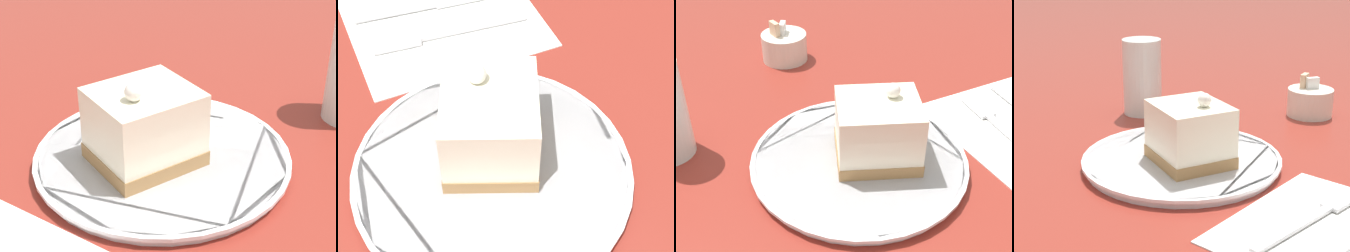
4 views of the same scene
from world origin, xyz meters
TOP-DOWN VIEW (x-y plane):
  - ground_plane at (0.00, 0.00)m, footprint 4.00×4.00m
  - plate at (0.02, -0.03)m, footprint 0.25×0.25m
  - cake_slice at (0.04, -0.04)m, footprint 0.11×0.10m
  - napkin at (0.24, -0.04)m, footprint 0.21×0.24m
  - fork at (0.22, -0.02)m, footprint 0.02×0.18m
  - knife at (0.27, -0.05)m, footprint 0.02×0.19m

SIDE VIEW (x-z plane):
  - ground_plane at x=0.00m, z-range 0.00..0.00m
  - napkin at x=0.24m, z-range 0.00..0.00m
  - fork at x=0.22m, z-range 0.00..0.01m
  - knife at x=0.27m, z-range 0.00..0.01m
  - plate at x=0.02m, z-range 0.00..0.01m
  - cake_slice at x=0.04m, z-range 0.00..0.09m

